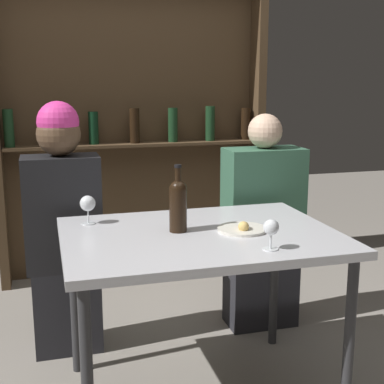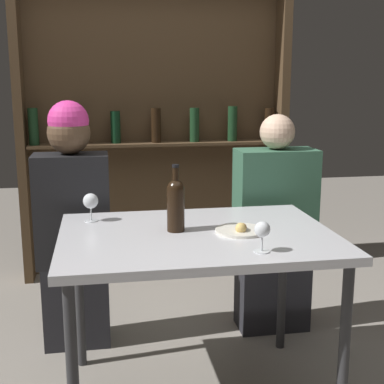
# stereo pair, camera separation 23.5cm
# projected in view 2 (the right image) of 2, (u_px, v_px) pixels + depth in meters

# --- Properties ---
(dining_table) EXTENTS (1.15, 0.84, 0.76)m
(dining_table) POSITION_uv_depth(u_px,v_px,m) (197.00, 249.00, 2.27)
(dining_table) COLOR silver
(dining_table) RESTS_ON ground_plane
(wine_rack_wall) EXTENTS (1.89, 0.21, 2.34)m
(wine_rack_wall) POSITION_uv_depth(u_px,v_px,m) (155.00, 110.00, 3.77)
(wine_rack_wall) COLOR #4C3823
(wine_rack_wall) RESTS_ON ground_plane
(wine_bottle) EXTENTS (0.08, 0.08, 0.29)m
(wine_bottle) POSITION_uv_depth(u_px,v_px,m) (176.00, 203.00, 2.26)
(wine_bottle) COLOR black
(wine_bottle) RESTS_ON dining_table
(wine_glass_0) EXTENTS (0.07, 0.07, 0.13)m
(wine_glass_0) POSITION_uv_depth(u_px,v_px,m) (91.00, 202.00, 2.42)
(wine_glass_0) COLOR silver
(wine_glass_0) RESTS_ON dining_table
(wine_glass_1) EXTENTS (0.06, 0.06, 0.12)m
(wine_glass_1) POSITION_uv_depth(u_px,v_px,m) (262.00, 231.00, 1.99)
(wine_glass_1) COLOR silver
(wine_glass_1) RESTS_ON dining_table
(food_plate_0) EXTENTS (0.21, 0.21, 0.05)m
(food_plate_0) POSITION_uv_depth(u_px,v_px,m) (241.00, 230.00, 2.26)
(food_plate_0) COLOR silver
(food_plate_0) RESTS_ON dining_table
(seated_person_left) EXTENTS (0.38, 0.22, 1.30)m
(seated_person_left) POSITION_uv_depth(u_px,v_px,m) (73.00, 227.00, 2.77)
(seated_person_left) COLOR #26262B
(seated_person_left) RESTS_ON ground_plane
(seated_person_right) EXTENTS (0.43, 0.22, 1.22)m
(seated_person_right) POSITION_uv_depth(u_px,v_px,m) (274.00, 232.00, 2.97)
(seated_person_right) COLOR #26262B
(seated_person_right) RESTS_ON ground_plane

